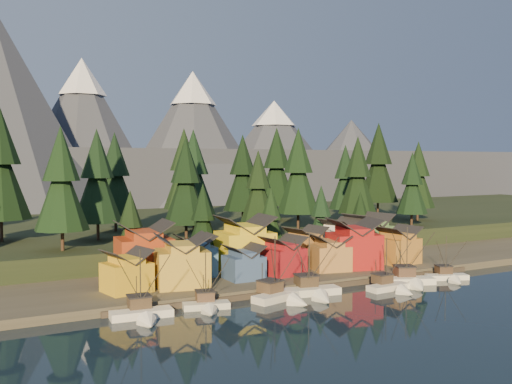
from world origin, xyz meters
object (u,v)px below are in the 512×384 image
boat_4 (392,280)px  house_front_0 (127,270)px  boat_2 (282,287)px  boat_3 (313,283)px  boat_1 (207,297)px  boat_6 (449,271)px  boat_5 (410,273)px  house_back_1 (195,254)px  house_front_1 (182,259)px  house_back_0 (144,248)px  boat_0 (143,305)px

boat_4 → house_front_0: bearing=156.7°
boat_2 → boat_3: (6.87, 0.45, -0.08)m
boat_3 → boat_4: bearing=-2.6°
boat_1 → boat_6: (53.03, -2.16, -0.20)m
boat_1 → boat_5: (42.69, -1.85, 0.33)m
boat_1 → boat_4: (36.11, -3.96, 0.05)m
boat_4 → house_front_0: 48.95m
house_back_1 → boat_3: bearing=-49.9°
boat_3 → boat_5: bearing=6.5°
house_front_1 → house_front_0: bearing=-171.1°
boat_6 → house_back_0: house_back_0 is taller
boat_6 → house_front_0: 64.64m
boat_0 → house_back_0: (7.44, 23.34, 5.03)m
house_front_0 → boat_4: bearing=-31.2°
boat_3 → boat_4: boat_3 is taller
boat_2 → house_back_1: boat_2 is taller
boat_2 → boat_4: (22.33, -3.03, -0.35)m
boat_3 → house_front_1: (-20.29, 12.85, 4.12)m
boat_0 → boat_5: size_ratio=0.94×
boat_3 → boat_5: 22.08m
boat_0 → boat_4: bearing=1.0°
house_front_0 → boat_1: bearing=-63.8°
house_back_1 → boat_6: bearing=-20.5°
boat_2 → boat_5: bearing=-17.6°
house_back_0 → boat_5: bearing=-23.5°
house_front_0 → house_front_1: 10.18m
boat_5 → house_front_1: (-42.33, 14.21, 4.11)m
house_back_0 → house_back_1: bearing=-11.8°
boat_4 → house_back_0: house_back_0 is taller
boat_1 → house_front_0: (-9.75, 12.82, 3.34)m
boat_2 → boat_5: 28.93m
house_front_1 → house_back_1: house_front_1 is taller
boat_1 → boat_5: size_ratio=0.82×
house_back_0 → boat_3: bearing=-39.4°
boat_1 → boat_5: 42.73m
boat_3 → boat_0: bearing=-170.0°
boat_4 → boat_5: boat_5 is taller
boat_2 → boat_1: bearing=160.3°
boat_0 → boat_2: (24.74, -0.50, 0.18)m
house_back_1 → boat_0: bearing=-125.0°
boat_1 → house_back_0: house_back_0 is taller
boat_5 → house_back_0: 52.65m
boat_0 → boat_5: 53.67m
boat_6 → boat_1: bearing=-161.0°
boat_0 → house_front_1: house_front_1 is taller
boat_4 → house_back_0: (-39.63, 26.87, 5.21)m
boat_4 → boat_0: bearing=172.5°
house_front_1 → house_back_1: bearing=64.4°
boat_0 → boat_4: boat_0 is taller
boat_3 → boat_1: bearing=-171.3°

